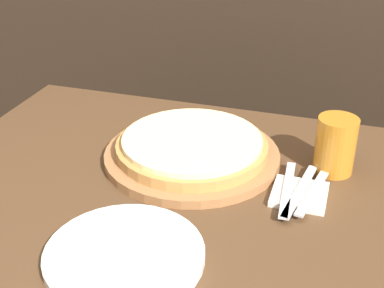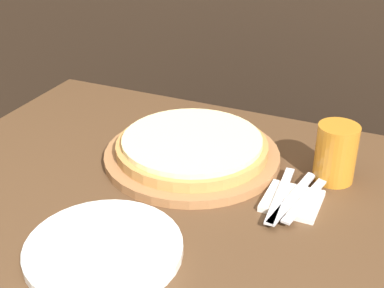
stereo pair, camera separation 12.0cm
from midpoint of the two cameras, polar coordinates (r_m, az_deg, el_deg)
name	(u,v)px [view 1 (the left image)]	position (r m, az deg, el deg)	size (l,w,h in m)	color
pizza_on_board	(192,150)	(1.21, -2.84, -0.69)	(0.40, 0.40, 0.06)	#99663D
beer_glass	(336,143)	(1.17, 12.29, 0.04)	(0.09, 0.09, 0.13)	#B7701E
dinner_plate	(125,255)	(0.95, -10.89, -11.64)	(0.28, 0.28, 0.02)	white
napkin_stack	(299,194)	(1.10, 8.34, -5.43)	(0.11, 0.11, 0.01)	white
fork	(287,189)	(1.10, 7.08, -4.86)	(0.03, 0.21, 0.00)	silver
dinner_knife	(300,191)	(1.10, 8.37, -5.06)	(0.05, 0.21, 0.00)	silver
spoon	(312,193)	(1.09, 9.66, -5.26)	(0.05, 0.18, 0.00)	silver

